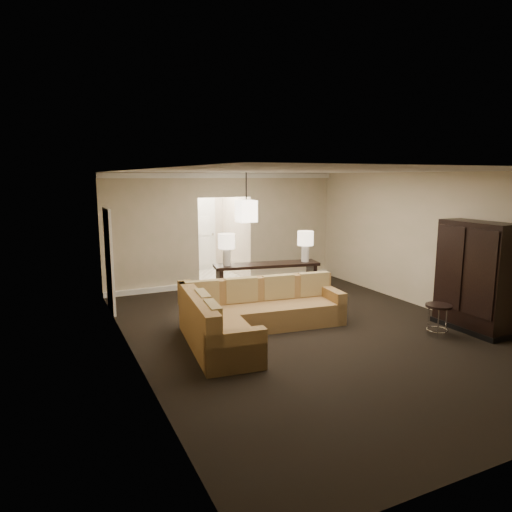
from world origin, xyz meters
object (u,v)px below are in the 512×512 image
sectional_sofa (251,315)px  console_table (267,279)px  coffee_table (248,312)px  armoire (474,279)px  person (189,245)px  drink_table (438,313)px

sectional_sofa → console_table: sectional_sofa is taller
sectional_sofa → coffee_table: sectional_sofa is taller
console_table → armoire: size_ratio=1.19×
coffee_table → console_table: 1.38m
armoire → person: (-3.14, 6.72, -0.12)m
person → drink_table: bearing=113.6°
armoire → drink_table: 0.95m
coffee_table → armoire: bearing=-31.8°
armoire → coffee_table: bearing=148.2°
coffee_table → person: bearing=86.4°
sectional_sofa → drink_table: sectional_sofa is taller
sectional_sofa → armoire: armoire is taller
console_table → drink_table: console_table is taller
armoire → drink_table: armoire is taller
sectional_sofa → console_table: size_ratio=1.37×
drink_table → coffee_table: bearing=141.8°
sectional_sofa → drink_table: (2.90, -1.41, 0.04)m
console_table → armoire: (2.53, -3.12, 0.41)m
sectional_sofa → drink_table: 3.23m
coffee_table → person: (0.29, 4.60, 0.62)m
coffee_table → person: person is taller
person → coffee_table: bearing=90.5°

